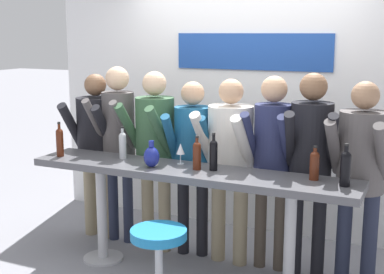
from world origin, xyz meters
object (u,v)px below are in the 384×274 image
at_px(person_center, 192,149).
at_px(person_right, 272,151).
at_px(person_center_right, 230,152).
at_px(wine_glass_0, 180,150).
at_px(wine_bottle_5, 123,144).
at_px(person_left, 118,133).
at_px(person_far_right, 311,152).
at_px(person_rightmost, 361,163).
at_px(wine_bottle_4, 60,141).
at_px(wine_bottle_3, 346,167).
at_px(wine_bottle_2, 197,154).
at_px(bar_stool, 159,256).
at_px(wine_bottle_1, 315,164).
at_px(decorative_vase, 152,157).
at_px(person_center_left, 154,141).
at_px(person_far_left, 97,138).
at_px(tasting_table, 188,186).
at_px(wine_bottle_0, 214,153).

height_order(person_center, person_right, person_right).
relative_size(person_center_right, wine_glass_0, 9.29).
bearing_deg(wine_bottle_5, person_left, 127.32).
relative_size(person_right, wine_bottle_5, 5.87).
relative_size(person_far_right, wine_glass_0, 9.69).
bearing_deg(person_right, person_center_right, -176.69).
bearing_deg(person_rightmost, wine_bottle_4, -162.96).
relative_size(person_center_right, wine_bottle_3, 5.26).
height_order(person_far_right, wine_bottle_2, person_far_right).
relative_size(person_far_right, person_rightmost, 1.03).
height_order(bar_stool, wine_bottle_4, wine_bottle_4).
height_order(person_center, wine_bottle_1, person_center).
bearing_deg(person_left, wine_bottle_3, -11.48).
height_order(person_center, wine_glass_0, person_center).
distance_m(person_far_right, decorative_vase, 1.30).
bearing_deg(person_right, wine_bottle_1, -40.03).
height_order(bar_stool, person_right, person_right).
relative_size(person_center_left, wine_bottle_5, 5.89).
xyz_separation_m(wine_bottle_5, wine_glass_0, (0.55, 0.03, -0.00)).
xyz_separation_m(person_center_left, wine_bottle_5, (-0.13, -0.33, 0.03)).
height_order(person_far_left, person_far_right, person_far_right).
distance_m(person_center_left, wine_bottle_3, 1.82).
relative_size(tasting_table, wine_bottle_4, 8.89).
height_order(person_far_right, wine_glass_0, person_far_right).
bearing_deg(wine_bottle_3, person_center_left, 167.41).
relative_size(wine_bottle_0, wine_bottle_5, 1.07).
height_order(wine_bottle_3, wine_glass_0, wine_bottle_3).
bearing_deg(person_center_right, person_right, 8.49).
xyz_separation_m(bar_stool, wine_bottle_4, (-1.26, 0.50, 0.66)).
height_order(person_far_left, decorative_vase, person_far_left).
xyz_separation_m(person_far_right, wine_bottle_2, (-0.81, -0.45, -0.00)).
height_order(person_center, wine_bottle_0, person_center).
xyz_separation_m(tasting_table, person_far_right, (0.89, 0.46, 0.27)).
bearing_deg(wine_glass_0, person_center, 97.20).
distance_m(wine_bottle_5, decorative_vase, 0.41).
relative_size(tasting_table, person_center_left, 1.64).
distance_m(person_center, person_right, 0.74).
xyz_separation_m(person_center_right, wine_bottle_3, (1.04, -0.40, 0.08)).
distance_m(wine_bottle_0, wine_bottle_2, 0.14).
distance_m(person_right, person_rightmost, 0.72).
height_order(wine_bottle_1, wine_bottle_2, wine_bottle_2).
height_order(tasting_table, wine_bottle_2, wine_bottle_2).
bearing_deg(person_left, wine_bottle_5, -53.17).
xyz_separation_m(person_center_right, wine_bottle_0, (0.01, -0.38, 0.07)).
relative_size(person_right, person_rightmost, 1.01).
bearing_deg(decorative_vase, wine_bottle_5, 157.16).
distance_m(person_rightmost, wine_bottle_1, 0.45).
height_order(wine_bottle_5, wine_glass_0, wine_bottle_5).
xyz_separation_m(person_far_left, person_rightmost, (2.51, -0.04, 0.02)).
distance_m(person_left, wine_bottle_0, 1.22).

